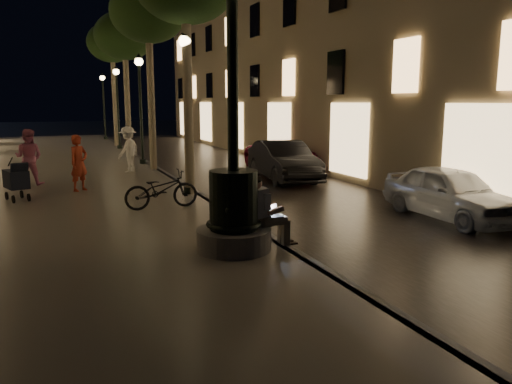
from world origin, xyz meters
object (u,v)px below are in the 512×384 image
car_second (283,161)px  pedestrian_pink (29,157)px  lamp_curb_a (186,91)px  pedestrian_red (79,163)px  lamp_curb_c (117,97)px  car_front (451,193)px  seated_man_laptop (264,209)px  car_third (282,155)px  lamp_curb_b (140,95)px  lamp_curb_d (103,98)px  fountain_lamppost (234,197)px  bicycle (161,190)px  tree_third (124,37)px  tree_second (148,14)px  tree_far (112,44)px  pedestrian_white (128,149)px

car_second → pedestrian_pink: pedestrian_pink is taller
lamp_curb_a → pedestrian_red: bearing=149.7°
pedestrian_pink → lamp_curb_c: bearing=-88.7°
lamp_curb_c → car_front: (5.50, -20.93, -2.56)m
seated_man_laptop → pedestrian_pink: pedestrian_pink is taller
car_front → car_third: car_front is taller
lamp_curb_b → lamp_curb_d: 16.00m
car_front → car_second: 7.40m
fountain_lamppost → bicycle: 4.23m
car_front → lamp_curb_a: bearing=139.6°
tree_third → car_second: (4.30, -9.63, -5.39)m
car_third → bicycle: bearing=-132.2°
lamp_curb_a → bicycle: (-1.19, -1.83, -2.54)m
lamp_curb_a → lamp_curb_c: 16.00m
fountain_lamppost → seated_man_laptop: (0.61, 0.00, -0.28)m
tree_second → car_front: (5.40, -10.93, -5.66)m
tree_second → lamp_curb_c: 10.47m
tree_far → car_front: tree_far is taller
lamp_curb_a → tree_far: bearing=89.7°
lamp_curb_b → pedestrian_white: lamp_curb_b is taller
pedestrian_red → bicycle: (1.81, -3.58, -0.37)m
pedestrian_pink → bicycle: (3.28, -5.41, -0.43)m
pedestrian_pink → car_second: bearing=-166.7°
seated_man_laptop → car_third: bearing=63.1°
seated_man_laptop → pedestrian_red: pedestrian_red is taller
tree_second → bicycle: 9.73m
car_front → tree_far: bearing=104.7°
fountain_lamppost → pedestrian_white: bearing=91.3°
car_third → pedestrian_white: size_ratio=2.59×
seated_man_laptop → bicycle: size_ratio=0.73×
seated_man_laptop → tree_third: 18.74m
pedestrian_red → pedestrian_pink: bearing=90.9°
tree_second → pedestrian_red: (-3.10, -4.24, -5.26)m
lamp_curb_b → pedestrian_pink: (-4.47, -4.42, -2.11)m
car_second → pedestrian_red: size_ratio=2.59×
seated_man_laptop → bicycle: (-1.11, 4.17, -0.23)m
lamp_curb_d → car_second: size_ratio=1.06×
fountain_lamppost → pedestrian_pink: fountain_lamppost is taller
lamp_curb_a → car_second: 5.50m
lamp_curb_b → pedestrian_white: size_ratio=2.68×
tree_far → seated_man_laptop: bearing=-90.4°
pedestrian_red → lamp_curb_a: bearing=-68.3°
tree_far → pedestrian_white: 13.64m
tree_far → bicycle: 20.68m
pedestrian_red → pedestrian_white: (2.04, 3.73, 0.03)m
bicycle → pedestrian_white: bearing=-3.3°
car_front → bicycle: car_front is taller
tree_second → car_third: bearing=-10.5°
tree_third → lamp_curb_b: (0.00, -4.00, -2.90)m
seated_man_laptop → tree_second: size_ratio=0.19×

